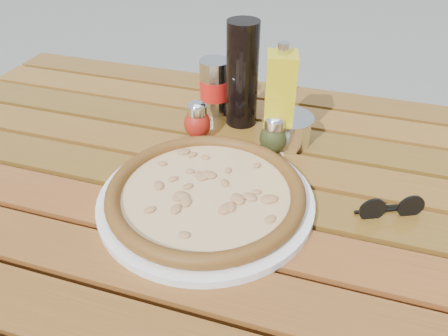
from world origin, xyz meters
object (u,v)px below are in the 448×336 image
(pepper_shaker, at_px, (197,120))
(olive_oil_cruet, at_px, (279,101))
(plate, at_px, (206,200))
(sunglasses, at_px, (391,208))
(table, at_px, (221,220))
(dark_bottle, at_px, (242,75))
(oregano_shaker, at_px, (274,134))
(soda_can, at_px, (215,87))
(pizza, at_px, (206,192))
(parmesan_tin, at_px, (288,129))

(pepper_shaker, height_order, olive_oil_cruet, olive_oil_cruet)
(plate, xyz_separation_m, pepper_shaker, (-0.09, 0.19, 0.03))
(pepper_shaker, xyz_separation_m, olive_oil_cruet, (0.16, 0.02, 0.06))
(pepper_shaker, relative_size, sunglasses, 0.77)
(olive_oil_cruet, xyz_separation_m, sunglasses, (0.22, -0.15, -0.08))
(table, distance_m, dark_bottle, 0.30)
(plate, bearing_deg, pepper_shaker, 114.12)
(oregano_shaker, height_order, soda_can, soda_can)
(table, distance_m, plate, 0.09)
(plate, height_order, pepper_shaker, pepper_shaker)
(pizza, relative_size, olive_oil_cruet, 1.88)
(pepper_shaker, relative_size, parmesan_tin, 0.84)
(soda_can, xyz_separation_m, parmesan_tin, (0.18, -0.08, -0.03))
(dark_bottle, xyz_separation_m, soda_can, (-0.07, 0.03, -0.05))
(plate, xyz_separation_m, pizza, (-0.00, 0.00, 0.02))
(soda_can, relative_size, olive_oil_cruet, 0.57)
(table, height_order, soda_can, soda_can)
(plate, bearing_deg, sunglasses, 11.51)
(parmesan_tin, bearing_deg, pepper_shaker, -169.28)
(dark_bottle, bearing_deg, parmesan_tin, -24.63)
(table, distance_m, pizza, 0.11)
(pizza, bearing_deg, dark_bottle, 93.71)
(plate, xyz_separation_m, soda_can, (-0.09, 0.31, 0.05))
(plate, height_order, soda_can, soda_can)
(soda_can, height_order, sunglasses, soda_can)
(pepper_shaker, distance_m, oregano_shaker, 0.16)
(table, xyz_separation_m, parmesan_tin, (0.08, 0.18, 0.11))
(soda_can, bearing_deg, plate, -74.16)
(oregano_shaker, relative_size, parmesan_tin, 0.84)
(plate, relative_size, pepper_shaker, 4.39)
(plate, distance_m, parmesan_tin, 0.25)
(plate, relative_size, dark_bottle, 1.64)
(oregano_shaker, bearing_deg, dark_bottle, 134.38)
(pizza, relative_size, dark_bottle, 1.80)
(pizza, bearing_deg, sunglasses, 11.51)
(plate, height_order, oregano_shaker, oregano_shaker)
(pizza, height_order, oregano_shaker, oregano_shaker)
(dark_bottle, bearing_deg, soda_can, 155.45)
(oregano_shaker, relative_size, olive_oil_cruet, 0.39)
(olive_oil_cruet, distance_m, sunglasses, 0.28)
(soda_can, distance_m, olive_oil_cruet, 0.19)
(table, distance_m, oregano_shaker, 0.19)
(plate, distance_m, soda_can, 0.33)
(soda_can, relative_size, sunglasses, 1.13)
(olive_oil_cruet, bearing_deg, pizza, -108.82)
(parmesan_tin, bearing_deg, pizza, -112.34)
(olive_oil_cruet, xyz_separation_m, parmesan_tin, (0.02, 0.01, -0.07))
(dark_bottle, distance_m, sunglasses, 0.39)
(pepper_shaker, bearing_deg, sunglasses, -19.52)
(plate, height_order, sunglasses, sunglasses)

